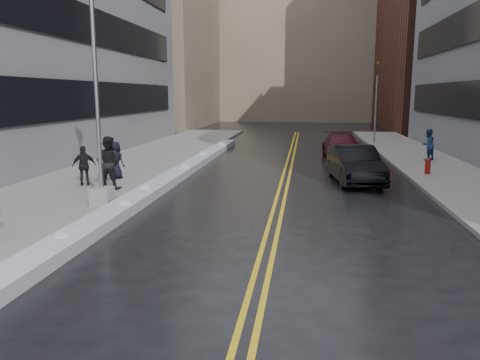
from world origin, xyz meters
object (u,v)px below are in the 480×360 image
(traffic_signal, at_px, (376,99))
(car_maroon, at_px, (342,146))
(pedestrian_c, at_px, (116,160))
(pedestrian_b, at_px, (108,163))
(fire_hydrant, at_px, (428,165))
(car_black, at_px, (355,164))
(pedestrian_east, at_px, (428,145))
(lamppost, at_px, (99,134))
(pedestrian_d, at_px, (84,166))

(traffic_signal, distance_m, car_maroon, 9.02)
(traffic_signal, xyz_separation_m, pedestrian_c, (-13.34, -17.14, -2.44))
(pedestrian_b, bearing_deg, fire_hydrant, -155.83)
(pedestrian_b, bearing_deg, car_black, -158.32)
(pedestrian_c, height_order, car_maroon, pedestrian_c)
(fire_hydrant, bearing_deg, car_maroon, 120.57)
(pedestrian_east, relative_size, car_maroon, 0.34)
(traffic_signal, bearing_deg, lamppost, -118.21)
(pedestrian_d, relative_size, car_black, 0.33)
(fire_hydrant, relative_size, traffic_signal, 0.12)
(pedestrian_b, xyz_separation_m, pedestrian_c, (-0.65, 2.23, -0.22))
(traffic_signal, height_order, pedestrian_b, traffic_signal)
(pedestrian_east, distance_m, car_black, 8.18)
(car_black, bearing_deg, pedestrian_c, 179.63)
(pedestrian_b, bearing_deg, car_maroon, -128.61)
(fire_hydrant, distance_m, car_maroon, 6.88)
(pedestrian_c, bearing_deg, traffic_signal, -109.16)
(lamppost, relative_size, pedestrian_d, 4.74)
(fire_hydrant, distance_m, pedestrian_east, 4.98)
(pedestrian_east, distance_m, car_maroon, 4.77)
(traffic_signal, xyz_separation_m, pedestrian_b, (-12.69, -19.37, -2.22))
(lamppost, bearing_deg, pedestrian_c, 107.54)
(traffic_signal, distance_m, car_black, 16.40)
(car_black, bearing_deg, car_maroon, 82.85)
(pedestrian_c, height_order, pedestrian_east, pedestrian_east)
(traffic_signal, bearing_deg, fire_hydrant, -87.95)
(car_maroon, bearing_deg, fire_hydrant, -61.75)
(pedestrian_c, bearing_deg, fire_hydrant, -148.49)
(lamppost, xyz_separation_m, pedestrian_b, (-0.89, 2.63, -1.35))
(fire_hydrant, xyz_separation_m, traffic_signal, (-0.50, 14.00, 2.85))
(car_black, relative_size, car_maroon, 0.95)
(lamppost, height_order, pedestrian_east, lamppost)
(lamppost, bearing_deg, fire_hydrant, 33.04)
(pedestrian_d, bearing_deg, pedestrian_c, -131.37)
(car_black, xyz_separation_m, car_maroon, (0.00, 7.83, -0.06))
(traffic_signal, bearing_deg, pedestrian_d, -126.55)
(pedestrian_d, bearing_deg, pedestrian_east, -169.51)
(pedestrian_b, height_order, car_black, pedestrian_b)
(pedestrian_d, xyz_separation_m, car_black, (10.95, 2.92, -0.15))
(traffic_signal, bearing_deg, pedestrian_b, -123.23)
(pedestrian_east, bearing_deg, fire_hydrant, 35.95)
(lamppost, bearing_deg, pedestrian_east, 43.67)
(traffic_signal, distance_m, pedestrian_b, 23.26)
(traffic_signal, height_order, car_black, traffic_signal)
(pedestrian_c, bearing_deg, car_maroon, -120.03)
(pedestrian_c, bearing_deg, pedestrian_b, 124.87)
(traffic_signal, relative_size, car_black, 1.24)
(lamppost, relative_size, car_black, 1.57)
(pedestrian_c, height_order, pedestrian_d, pedestrian_c)
(pedestrian_east, bearing_deg, car_black, 14.67)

